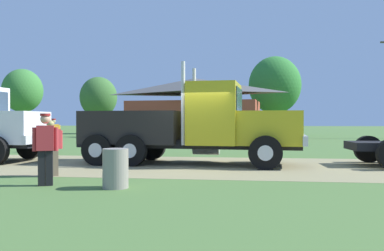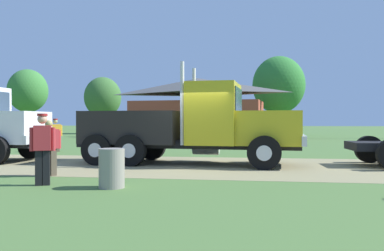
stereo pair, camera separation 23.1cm
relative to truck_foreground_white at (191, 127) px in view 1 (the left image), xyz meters
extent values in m
plane|color=#486A33|center=(0.20, -0.59, -1.33)|extent=(200.00, 200.00, 0.00)
cube|color=#89805A|center=(0.20, -0.59, -1.33)|extent=(120.00, 6.46, 0.01)
cube|color=black|center=(-0.10, 0.00, -0.59)|extent=(8.07, 2.18, 0.28)
cube|color=gold|center=(2.80, -0.23, -0.01)|extent=(2.31, 2.20, 1.16)
cube|color=silver|center=(3.92, -0.32, -0.41)|extent=(0.34, 2.24, 0.32)
cube|color=gold|center=(0.89, -0.08, 0.48)|extent=(1.85, 2.46, 2.15)
cube|color=#2D3D4C|center=(1.74, -0.15, 0.91)|extent=(0.19, 1.94, 0.95)
cylinder|color=silver|center=(0.01, 0.92, 0.83)|extent=(0.14, 0.14, 2.84)
cylinder|color=silver|center=(-0.13, -0.93, 0.83)|extent=(0.14, 0.14, 2.84)
cylinder|color=silver|center=(0.47, 0.98, -0.81)|extent=(1.04, 0.60, 0.52)
cube|color=black|center=(-2.11, 0.16, -0.01)|extent=(3.72, 2.61, 1.18)
cylinder|color=black|center=(2.78, 0.94, -0.78)|extent=(1.11, 0.38, 1.09)
cylinder|color=silver|center=(2.80, 1.10, -0.78)|extent=(0.49, 0.08, 0.49)
cylinder|color=black|center=(2.60, -1.38, -0.78)|extent=(1.11, 0.38, 1.09)
cylinder|color=silver|center=(2.59, -1.54, -0.78)|extent=(0.49, 0.08, 0.49)
cylinder|color=black|center=(-2.99, 1.40, -0.78)|extent=(1.11, 0.38, 1.09)
cylinder|color=silver|center=(-2.97, 1.55, -0.78)|extent=(0.49, 0.08, 0.49)
cylinder|color=black|center=(-3.17, -0.93, -0.78)|extent=(1.11, 0.38, 1.09)
cylinder|color=silver|center=(-3.18, -1.09, -0.78)|extent=(0.49, 0.08, 0.49)
cylinder|color=black|center=(-1.74, 1.30, -0.78)|extent=(1.11, 0.38, 1.09)
cylinder|color=silver|center=(-1.73, 1.46, -0.78)|extent=(0.49, 0.08, 0.49)
cylinder|color=black|center=(-1.92, -1.03, -0.78)|extent=(1.11, 0.38, 1.09)
cylinder|color=silver|center=(-1.94, -1.19, -0.78)|extent=(0.49, 0.08, 0.49)
cylinder|color=black|center=(6.53, 1.38, -0.83)|extent=(1.01, 0.34, 1.00)
cylinder|color=silver|center=(6.53, 1.54, -0.83)|extent=(0.45, 0.06, 0.45)
cube|color=white|center=(-6.74, -0.09, -0.02)|extent=(1.93, 2.02, 1.22)
cube|color=silver|center=(-5.74, -0.11, -0.45)|extent=(0.20, 2.17, 0.32)
cylinder|color=black|center=(-6.81, 1.04, -0.82)|extent=(1.02, 0.32, 1.01)
cylinder|color=silver|center=(-6.81, 1.20, -0.82)|extent=(0.46, 0.05, 0.46)
cube|color=#B22D33|center=(-2.84, -5.24, -0.18)|extent=(0.47, 0.40, 0.60)
sphere|color=tan|center=(-2.84, -5.24, 0.28)|extent=(0.23, 0.23, 0.23)
cylinder|color=maroon|center=(-2.84, -5.24, 0.38)|extent=(0.24, 0.24, 0.06)
cube|color=black|center=(-2.76, -5.21, -0.90)|extent=(0.22, 0.23, 0.85)
cube|color=black|center=(-2.92, -5.28, -0.90)|extent=(0.22, 0.23, 0.85)
cylinder|color=#B22D33|center=(-2.61, -5.14, -0.21)|extent=(0.10, 0.10, 0.57)
cylinder|color=#B22D33|center=(-3.06, -5.34, -0.21)|extent=(0.10, 0.10, 0.57)
cube|color=#B22D33|center=(-3.48, -3.71, -0.28)|extent=(0.52, 0.54, 0.55)
sphere|color=#A09556|center=(-3.48, -3.71, 0.15)|extent=(0.21, 0.21, 0.21)
cube|color=brown|center=(-3.56, -3.79, -0.94)|extent=(0.24, 0.24, 0.78)
cube|color=brown|center=(-3.41, -3.62, -0.94)|extent=(0.24, 0.24, 0.78)
cylinder|color=#B22D33|center=(-3.68, -3.93, -0.30)|extent=(0.10, 0.10, 0.52)
cylinder|color=#B22D33|center=(-3.29, -3.48, -0.30)|extent=(0.10, 0.10, 0.52)
cube|color=gold|center=(-7.52, 4.53, -0.23)|extent=(0.53, 0.52, 0.57)
sphere|color=tan|center=(-7.52, 4.53, 0.20)|extent=(0.22, 0.22, 0.22)
cylinder|color=maroon|center=(-7.52, 4.53, 0.30)|extent=(0.23, 0.23, 0.06)
cube|color=brown|center=(-7.60, 4.46, -0.92)|extent=(0.24, 0.24, 0.81)
cube|color=brown|center=(-7.44, 4.61, -0.92)|extent=(0.24, 0.24, 0.81)
cylinder|color=gold|center=(-7.73, 4.33, -0.26)|extent=(0.10, 0.10, 0.54)
cylinder|color=gold|center=(-7.30, 4.74, -0.26)|extent=(0.10, 0.10, 0.54)
cylinder|color=gray|center=(-1.05, -5.35, -0.87)|extent=(0.60, 0.60, 0.92)
cube|color=#97402D|center=(-2.56, 21.70, 0.31)|extent=(11.87, 6.80, 3.28)
pyramid|color=#4E4E4E|center=(-2.56, 21.70, 3.36)|extent=(12.47, 7.14, 1.40)
cube|color=black|center=(-4.54, 19.02, -0.23)|extent=(1.80, 0.24, 2.20)
cylinder|color=#513823|center=(-28.16, 36.96, 0.41)|extent=(0.44, 0.44, 3.48)
ellipsoid|color=#377632|center=(-28.16, 36.96, 4.30)|extent=(5.38, 5.38, 5.92)
cylinder|color=#513823|center=(-15.09, 30.95, -0.05)|extent=(0.44, 0.44, 2.56)
ellipsoid|color=#37662C|center=(-15.09, 30.95, 2.97)|extent=(4.33, 4.33, 4.77)
cylinder|color=#513823|center=(5.07, 28.22, 0.22)|extent=(0.44, 0.44, 3.09)
ellipsoid|color=#2E752E|center=(5.07, 28.22, 3.93)|extent=(5.41, 5.41, 5.95)
camera|label=1|loc=(1.93, -14.36, 0.25)|focal=37.51mm
camera|label=2|loc=(2.16, -14.33, 0.25)|focal=37.51mm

